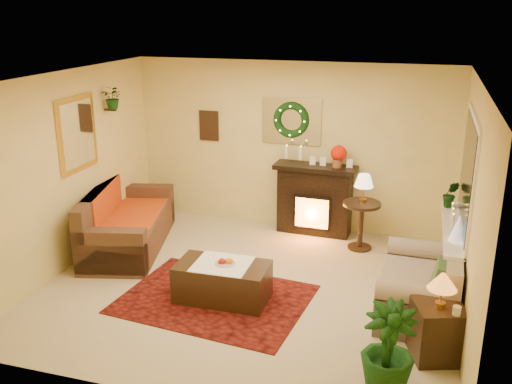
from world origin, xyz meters
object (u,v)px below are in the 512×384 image
(end_table_square, at_px, (437,333))
(coffee_table, at_px, (223,283))
(loveseat, at_px, (420,278))
(side_table_round, at_px, (361,227))
(sofa, at_px, (129,219))
(fireplace, at_px, (315,199))

(end_table_square, distance_m, coffee_table, 2.51)
(loveseat, distance_m, side_table_round, 1.83)
(sofa, height_order, coffee_table, sofa)
(sofa, bearing_deg, coffee_table, -45.08)
(loveseat, relative_size, end_table_square, 2.55)
(sofa, bearing_deg, fireplace, 13.98)
(side_table_round, height_order, end_table_square, side_table_round)
(fireplace, xyz_separation_m, coffee_table, (-0.63, -2.43, -0.34))
(sofa, height_order, end_table_square, sofa)
(end_table_square, height_order, coffee_table, end_table_square)
(sofa, height_order, side_table_round, sofa)
(sofa, xyz_separation_m, loveseat, (4.10, -0.71, -0.01))
(loveseat, bearing_deg, end_table_square, -75.41)
(fireplace, relative_size, side_table_round, 1.57)
(coffee_table, bearing_deg, loveseat, 9.09)
(sofa, xyz_separation_m, side_table_round, (3.24, 0.90, -0.10))
(loveseat, bearing_deg, sofa, 172.14)
(loveseat, bearing_deg, coffee_table, -168.11)
(sofa, height_order, fireplace, fireplace)
(sofa, distance_m, loveseat, 4.16)
(sofa, xyz_separation_m, end_table_square, (4.30, -1.60, -0.16))
(end_table_square, xyz_separation_m, coffee_table, (-2.46, 0.50, -0.06))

